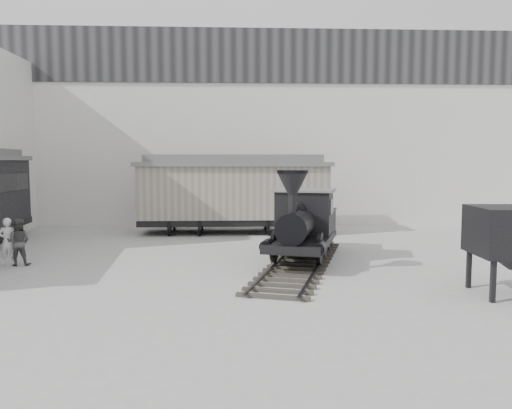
{
  "coord_description": "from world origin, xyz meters",
  "views": [
    {
      "loc": [
        -0.02,
        -14.52,
        3.66
      ],
      "look_at": [
        0.84,
        4.43,
        2.0
      ],
      "focal_mm": 35.0,
      "sensor_mm": 36.0,
      "label": 1
    }
  ],
  "objects_px": {
    "locomotive": "(303,228)",
    "visitor_b": "(19,242)",
    "visitor_a": "(8,242)",
    "boxcar": "(234,192)"
  },
  "relations": [
    {
      "from": "boxcar",
      "to": "visitor_b",
      "type": "bearing_deg",
      "value": -134.56
    },
    {
      "from": "locomotive",
      "to": "boxcar",
      "type": "relative_size",
      "value": 0.97
    },
    {
      "from": "visitor_a",
      "to": "visitor_b",
      "type": "xyz_separation_m",
      "value": [
        0.39,
        -0.05,
        -0.01
      ]
    },
    {
      "from": "locomotive",
      "to": "visitor_b",
      "type": "xyz_separation_m",
      "value": [
        -10.04,
        -0.24,
        -0.38
      ]
    },
    {
      "from": "locomotive",
      "to": "visitor_b",
      "type": "height_order",
      "value": "locomotive"
    },
    {
      "from": "visitor_b",
      "to": "visitor_a",
      "type": "bearing_deg",
      "value": -9.01
    },
    {
      "from": "locomotive",
      "to": "boxcar",
      "type": "height_order",
      "value": "boxcar"
    },
    {
      "from": "boxcar",
      "to": "visitor_a",
      "type": "bearing_deg",
      "value": -136.18
    },
    {
      "from": "locomotive",
      "to": "visitor_b",
      "type": "distance_m",
      "value": 10.06
    },
    {
      "from": "locomotive",
      "to": "visitor_b",
      "type": "bearing_deg",
      "value": -161.81
    }
  ]
}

